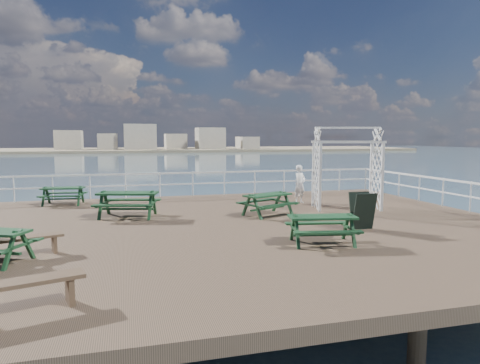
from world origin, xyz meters
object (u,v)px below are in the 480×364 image
Objects in this scene: picnic_table_c at (268,200)px; flat_bench_far at (24,288)px; person at (300,184)px; picnic_table_a at (63,192)px; picnic_table_b at (128,199)px; trellis_arbor at (347,173)px; picnic_table_e at (322,224)px; flat_bench_near at (26,242)px.

picnic_table_c is 9.17m from flat_bench_far.
flat_bench_far is 1.16× the size of person.
picnic_table_a is 9.42m from person.
picnic_table_b is 7.84m from flat_bench_far.
picnic_table_c is 3.43m from trellis_arbor.
picnic_table_a is at bearing 140.87° from picnic_table_e.
person is (2.11, 2.18, 0.24)m from picnic_table_c.
trellis_arbor reaches higher than flat_bench_near.
flat_bench_far is 0.59× the size of trellis_arbor.
person is (9.17, -2.15, 0.28)m from picnic_table_a.
picnic_table_a is 0.77× the size of picnic_table_b.
flat_bench_near is at bearing 83.86° from flat_bench_far.
trellis_arbor reaches higher than person.
picnic_table_e is 6.93m from flat_bench_near.
picnic_table_a is at bearing 140.90° from picnic_table_b.
person reaches higher than flat_bench_near.
flat_bench_near is 0.89× the size of flat_bench_far.
picnic_table_b is 4.87m from flat_bench_near.
picnic_table_a reaches higher than flat_bench_near.
trellis_arbor is (10.14, 3.95, 1.02)m from flat_bench_near.
picnic_table_e reaches higher than picnic_table_a.
trellis_arbor is at bearing 65.90° from picnic_table_e.
trellis_arbor reaches higher than picnic_table_b.
picnic_table_e is at bearing -110.92° from trellis_arbor.
flat_bench_far is (-1.60, -7.67, -0.23)m from picnic_table_b.
picnic_table_b is at bearing 61.20° from flat_bench_far.
trellis_arbor is at bearing 2.96° from flat_bench_near.
picnic_table_c is 1.33× the size of flat_bench_near.
picnic_table_c reaches higher than flat_bench_far.
trellis_arbor is at bearing -79.12° from person.
trellis_arbor is (9.49, 7.31, 0.97)m from flat_bench_far.
picnic_table_c is 7.65m from flat_bench_near.
trellis_arbor is (10.35, -3.77, 0.85)m from picnic_table_a.
flat_bench_near is at bearing -144.77° from trellis_arbor.
trellis_arbor is 1.97× the size of person.
flat_bench_far is at bearing -86.61° from picnic_table_b.
flat_bench_far is at bearing -128.48° from trellis_arbor.
flat_bench_near is 0.52× the size of trellis_arbor.
trellis_arbor is at bearing 20.57° from flat_bench_far.
picnic_table_a is at bearing 73.20° from flat_bench_near.
picnic_table_e is 6.79m from flat_bench_far.
picnic_table_b is at bearing 165.49° from person.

